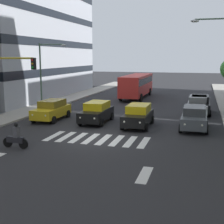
% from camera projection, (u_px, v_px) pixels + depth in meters
% --- Properties ---
extents(ground_plane, '(180.00, 180.00, 0.00)m').
position_uv_depth(ground_plane, '(97.00, 139.00, 20.97)').
color(ground_plane, '#262628').
extents(crosswalk_markings, '(6.75, 2.80, 0.01)m').
position_uv_depth(crosswalk_markings, '(97.00, 139.00, 20.97)').
color(crosswalk_markings, silver).
rests_on(crosswalk_markings, ground_plane).
extents(lane_arrow_0, '(0.50, 2.20, 0.01)m').
position_uv_depth(lane_arrow_0, '(145.00, 175.00, 14.64)').
color(lane_arrow_0, silver).
rests_on(lane_arrow_0, ground_plane).
extents(car_0, '(2.02, 4.44, 1.72)m').
position_uv_depth(car_0, '(194.00, 118.00, 23.70)').
color(car_0, '#474C51').
rests_on(car_0, ground_plane).
extents(car_1, '(2.02, 4.44, 1.72)m').
position_uv_depth(car_1, '(138.00, 115.00, 24.59)').
color(car_1, black).
rests_on(car_1, ground_plane).
extents(car_2, '(2.02, 4.44, 1.72)m').
position_uv_depth(car_2, '(97.00, 112.00, 26.09)').
color(car_2, black).
rests_on(car_2, ground_plane).
extents(car_3, '(2.02, 4.44, 1.72)m').
position_uv_depth(car_3, '(52.00, 110.00, 27.18)').
color(car_3, gold).
rests_on(car_3, ground_plane).
extents(car_row2_0, '(2.02, 4.44, 1.72)m').
position_uv_depth(car_row2_0, '(197.00, 105.00, 29.78)').
color(car_row2_0, '#B2B7BC').
rests_on(car_row2_0, ground_plane).
extents(car_row2_1, '(2.02, 4.44, 1.72)m').
position_uv_depth(car_row2_1, '(200.00, 104.00, 30.25)').
color(car_row2_1, black).
rests_on(car_row2_1, ground_plane).
extents(bus_behind_traffic, '(2.78, 10.50, 3.00)m').
position_uv_depth(bus_behind_traffic, '(137.00, 84.00, 41.60)').
color(bus_behind_traffic, red).
rests_on(bus_behind_traffic, ground_plane).
extents(motorcycle_with_rider, '(1.70, 0.37, 1.57)m').
position_uv_depth(motorcycle_with_rider, '(16.00, 138.00, 18.81)').
color(motorcycle_with_rider, black).
rests_on(motorcycle_with_rider, ground_plane).
extents(street_lamp_right, '(2.91, 0.28, 6.56)m').
position_uv_depth(street_lamp_right, '(45.00, 69.00, 31.11)').
color(street_lamp_right, '#4C6B56').
rests_on(street_lamp_right, sidewalk_right).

